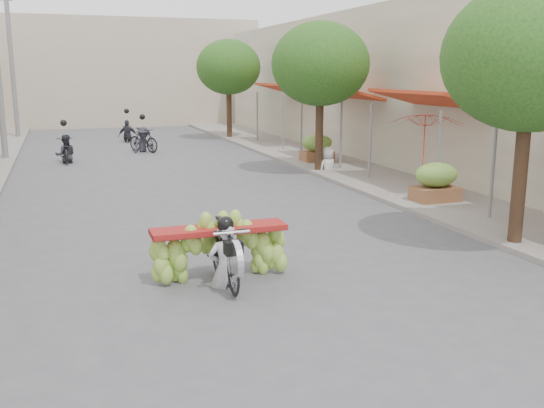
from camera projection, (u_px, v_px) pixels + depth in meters
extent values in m
plane|color=#545358|center=(375.00, 382.00, 7.00)|extent=(120.00, 120.00, 0.00)
cube|color=gray|center=(347.00, 165.00, 23.09)|extent=(4.00, 60.00, 0.12)
cube|color=#B9B29A|center=(478.00, 86.00, 23.16)|extent=(8.00, 40.00, 6.00)
cylinder|color=slate|center=(493.00, 170.00, 14.21)|extent=(0.08, 0.08, 2.55)
cube|color=#B33317|center=(427.00, 99.00, 17.94)|extent=(1.77, 4.20, 0.53)
cylinder|color=slate|center=(438.00, 158.00, 16.24)|extent=(0.08, 0.08, 2.55)
cylinder|color=slate|center=(370.00, 143.00, 19.74)|extent=(0.08, 0.08, 2.55)
cube|color=#B33317|center=(340.00, 93.00, 23.48)|extent=(1.77, 4.20, 0.53)
cylinder|color=slate|center=(341.00, 136.00, 21.77)|extent=(0.08, 0.08, 2.55)
cylinder|color=slate|center=(301.00, 127.00, 25.28)|extent=(0.08, 0.08, 2.55)
cube|color=#B33317|center=(285.00, 89.00, 29.01)|extent=(1.77, 4.20, 0.53)
cylinder|color=slate|center=(283.00, 123.00, 27.31)|extent=(0.08, 0.08, 2.55)
cylinder|color=slate|center=(257.00, 117.00, 30.81)|extent=(0.08, 0.08, 2.55)
cube|color=#BAAA93|center=(106.00, 73.00, 41.31)|extent=(20.00, 6.00, 7.00)
cylinder|color=slate|center=(12.00, 63.00, 32.08)|extent=(0.24, 0.24, 8.00)
cube|color=slate|center=(6.00, 0.00, 31.40)|extent=(0.60, 0.08, 0.08)
cylinder|color=#3A2719|center=(520.00, 170.00, 12.10)|extent=(0.28, 0.28, 3.20)
ellipsoid|color=#2B5A1A|center=(530.00, 57.00, 11.63)|extent=(3.40, 3.40, 2.90)
cylinder|color=#3A2719|center=(319.00, 128.00, 21.32)|extent=(0.28, 0.28, 3.20)
ellipsoid|color=#2B5A1A|center=(320.00, 64.00, 20.85)|extent=(3.40, 3.40, 2.90)
cylinder|color=#3A2719|center=(229.00, 109.00, 32.39)|extent=(0.28, 0.28, 3.20)
ellipsoid|color=#2B5A1A|center=(228.00, 67.00, 31.92)|extent=(3.40, 3.40, 2.90)
cube|color=brown|center=(435.00, 192.00, 16.31)|extent=(1.20, 0.80, 0.50)
ellipsoid|color=#6D9D3B|center=(437.00, 170.00, 16.18)|extent=(1.20, 0.88, 0.66)
cube|color=brown|center=(317.00, 155.00, 23.68)|extent=(1.20, 0.80, 0.50)
ellipsoid|color=#6D9D3B|center=(317.00, 140.00, 23.56)|extent=(1.20, 0.88, 0.66)
imported|color=black|center=(225.00, 253.00, 10.11)|extent=(0.57, 1.91, 1.12)
cylinder|color=silver|center=(235.00, 260.00, 9.49)|extent=(0.10, 0.66, 0.66)
cube|color=black|center=(233.00, 248.00, 9.55)|extent=(0.28, 0.22, 0.22)
cylinder|color=silver|center=(231.00, 233.00, 9.59)|extent=(0.60, 0.05, 0.05)
cube|color=maroon|center=(219.00, 229.00, 10.36)|extent=(2.32, 0.55, 0.10)
imported|color=silver|center=(225.00, 222.00, 9.95)|extent=(0.57, 0.42, 1.59)
sphere|color=black|center=(225.00, 177.00, 9.76)|extent=(0.28, 0.28, 0.28)
imported|color=#A41915|center=(427.00, 111.00, 16.24)|extent=(2.06, 2.06, 1.78)
imported|color=silver|center=(328.00, 147.00, 21.55)|extent=(0.90, 0.70, 1.60)
imported|color=black|center=(66.00, 151.00, 23.93)|extent=(0.64, 1.68, 0.94)
imported|color=#2B2C34|center=(64.00, 135.00, 23.79)|extent=(0.80, 0.49, 1.65)
sphere|color=black|center=(63.00, 123.00, 23.70)|extent=(0.26, 0.26, 0.26)
imported|color=black|center=(143.00, 140.00, 27.16)|extent=(1.48, 1.84, 1.10)
imported|color=#2B2C34|center=(143.00, 127.00, 27.04)|extent=(1.18, 1.05, 1.65)
sphere|color=black|center=(142.00, 117.00, 26.94)|extent=(0.26, 0.26, 0.26)
imported|color=black|center=(128.00, 134.00, 31.29)|extent=(0.67, 1.45, 0.79)
imported|color=#2B2C34|center=(127.00, 120.00, 31.13)|extent=(1.02, 0.65, 1.65)
sphere|color=black|center=(127.00, 111.00, 31.04)|extent=(0.26, 0.26, 0.26)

